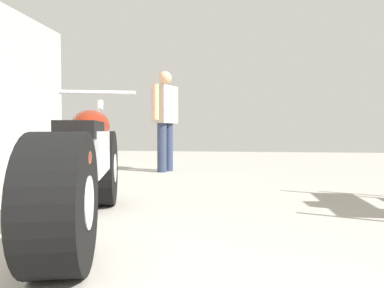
% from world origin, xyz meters
% --- Properties ---
extents(ground_plane, '(15.65, 15.65, 0.00)m').
position_xyz_m(ground_plane, '(0.00, 3.07, 0.00)').
color(ground_plane, '#9E998E').
extents(motorcycle_maroon_cruiser, '(0.93, 2.21, 1.04)m').
position_xyz_m(motorcycle_maroon_cruiser, '(-0.64, 1.93, 0.42)').
color(motorcycle_maroon_cruiser, black).
rests_on(motorcycle_maroon_cruiser, ground_plane).
extents(mechanic_in_blue, '(0.38, 0.66, 1.66)m').
position_xyz_m(mechanic_in_blue, '(-0.82, 5.37, 0.94)').
color(mechanic_in_blue, '#2D3851').
rests_on(mechanic_in_blue, ground_plane).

